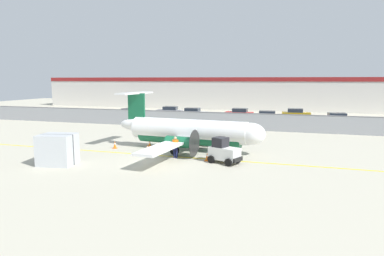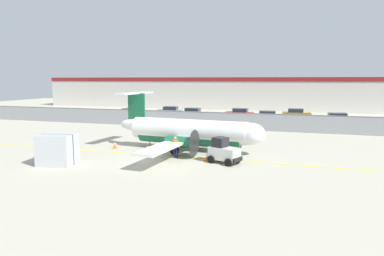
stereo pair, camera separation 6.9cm
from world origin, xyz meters
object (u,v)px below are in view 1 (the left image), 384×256
(cargo_container, at_px, (58,149))
(traffic_cone_far_right, at_px, (115,145))
(baggage_tug, at_px, (224,152))
(parked_car_4, at_px, (268,117))
(traffic_cone_far_left, at_px, (150,144))
(parked_car_5, at_px, (296,114))
(parked_car_1, at_px, (170,111))
(parked_car_6, at_px, (338,119))
(parked_car_2, at_px, (193,113))
(parked_car_3, at_px, (239,114))
(traffic_cone_near_right, at_px, (147,148))
(ground_crew_worker, at_px, (175,146))
(parked_car_0, at_px, (130,114))
(commuter_airplane, at_px, (191,132))
(traffic_cone_near_left, at_px, (207,157))

(cargo_container, distance_m, traffic_cone_far_right, 6.48)
(baggage_tug, distance_m, parked_car_4, 24.87)
(baggage_tug, bearing_deg, traffic_cone_far_right, -171.02)
(traffic_cone_far_left, bearing_deg, cargo_container, -115.23)
(parked_car_4, relative_size, parked_car_5, 1.01)
(parked_car_1, xyz_separation_m, parked_car_6, (25.25, -3.67, 0.00))
(parked_car_2, height_order, parked_car_6, same)
(parked_car_3, bearing_deg, parked_car_4, 147.47)
(traffic_cone_near_right, distance_m, parked_car_4, 24.33)
(baggage_tug, distance_m, parked_car_1, 32.14)
(ground_crew_worker, distance_m, parked_car_4, 24.87)
(parked_car_0, relative_size, parked_car_3, 1.03)
(traffic_cone_near_right, xyz_separation_m, parked_car_6, (17.09, 22.81, 0.58))
(ground_crew_worker, bearing_deg, traffic_cone_far_right, -94.89)
(traffic_cone_near_right, height_order, parked_car_5, parked_car_5)
(commuter_airplane, bearing_deg, cargo_container, -130.16)
(parked_car_1, height_order, parked_car_3, same)
(cargo_container, distance_m, traffic_cone_far_left, 8.66)
(parked_car_4, bearing_deg, traffic_cone_near_right, -112.65)
(cargo_container, bearing_deg, parked_car_2, 78.49)
(baggage_tug, distance_m, parked_car_3, 28.21)
(parked_car_0, bearing_deg, parked_car_5, -156.76)
(commuter_airplane, distance_m, traffic_cone_far_left, 4.21)
(parked_car_4, bearing_deg, cargo_container, -116.68)
(ground_crew_worker, xyz_separation_m, parked_car_2, (-6.58, 26.08, -0.06))
(commuter_airplane, xyz_separation_m, parked_car_6, (13.78, 21.05, -0.71))
(parked_car_0, height_order, parked_car_4, same)
(baggage_tug, height_order, cargo_container, cargo_container)
(baggage_tug, height_order, traffic_cone_far_right, baggage_tug)
(cargo_container, relative_size, traffic_cone_far_right, 4.24)
(parked_car_4, bearing_deg, parked_car_1, 164.32)
(ground_crew_worker, bearing_deg, baggage_tug, 94.78)
(parked_car_0, height_order, parked_car_1, same)
(parked_car_5, bearing_deg, traffic_cone_near_left, -103.41)
(traffic_cone_far_left, bearing_deg, traffic_cone_near_right, -70.79)
(traffic_cone_far_right, xyz_separation_m, parked_car_0, (-9.20, 20.42, 0.58))
(commuter_airplane, height_order, ground_crew_worker, commuter_airplane)
(traffic_cone_far_left, xyz_separation_m, parked_car_1, (-7.47, 24.50, 0.58))
(traffic_cone_near_right, bearing_deg, parked_car_5, 67.35)
(commuter_airplane, height_order, baggage_tug, commuter_airplane)
(traffic_cone_far_right, bearing_deg, traffic_cone_far_left, 27.93)
(ground_crew_worker, height_order, parked_car_0, same)
(traffic_cone_near_left, relative_size, parked_car_1, 0.15)
(traffic_cone_near_right, bearing_deg, cargo_container, -126.80)
(traffic_cone_far_left, height_order, parked_car_1, parked_car_1)
(commuter_airplane, relative_size, traffic_cone_far_right, 25.12)
(parked_car_5, bearing_deg, baggage_tug, -100.85)
(parked_car_0, distance_m, parked_car_6, 29.76)
(traffic_cone_near_left, height_order, parked_car_3, parked_car_3)
(traffic_cone_far_right, relative_size, parked_car_3, 0.15)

